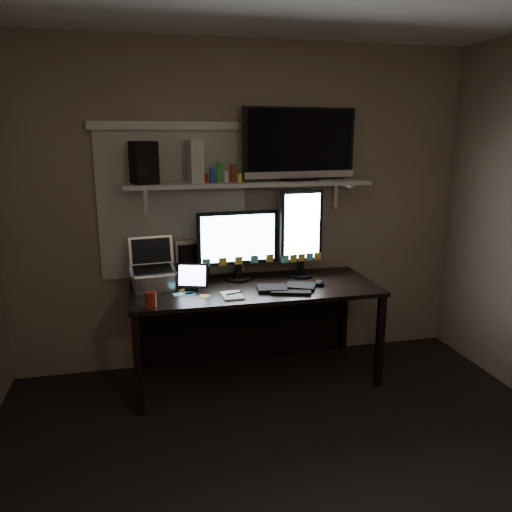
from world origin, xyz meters
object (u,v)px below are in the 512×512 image
object	(u,v)px
desk	(251,304)
tablet	(192,277)
cup	(151,300)
monitor_portrait	(301,233)
keyboard	(286,288)
tv	(299,144)
laptop	(152,265)
monitor_landscape	(238,245)
game_console	(195,161)
speaker	(144,163)
mouse	(320,283)

from	to	relation	value
desk	tablet	bearing A→B (deg)	-165.77
cup	monitor_portrait	bearing A→B (deg)	22.36
keyboard	tv	world-z (taller)	tv
keyboard	laptop	bearing A→B (deg)	-176.66
monitor_landscape	tv	bearing A→B (deg)	-2.19
monitor_landscape	laptop	distance (m)	0.66
tablet	monitor_portrait	bearing A→B (deg)	28.45
game_console	speaker	xyz separation A→B (m)	(-0.36, -0.04, -0.00)
desk	speaker	size ratio (longest dim) A/B	6.15
tablet	laptop	distance (m)	0.30
desk	laptop	bearing A→B (deg)	-177.87
desk	keyboard	size ratio (longest dim) A/B	4.15
keyboard	speaker	size ratio (longest dim) A/B	1.48
desk	laptop	world-z (taller)	laptop
keyboard	laptop	xyz separation A→B (m)	(-0.94, 0.22, 0.17)
cup	keyboard	bearing A→B (deg)	10.35
desk	game_console	xyz separation A→B (m)	(-0.39, 0.10, 1.08)
monitor_landscape	keyboard	distance (m)	0.50
game_console	speaker	distance (m)	0.36
keyboard	laptop	world-z (taller)	laptop
mouse	tablet	bearing A→B (deg)	-168.31
cup	speaker	distance (m)	0.97
monitor_portrait	keyboard	xyz separation A→B (m)	(-0.20, -0.30, -0.33)
monitor_portrait	cup	bearing A→B (deg)	-164.89
laptop	tv	distance (m)	1.40
monitor_portrait	speaker	xyz separation A→B (m)	(-1.16, -0.00, 0.55)
laptop	cup	size ratio (longest dim) A/B	3.42
mouse	game_console	bearing A→B (deg)	177.96
monitor_landscape	mouse	bearing A→B (deg)	-29.80
desk	speaker	distance (m)	1.31
game_console	tablet	bearing A→B (deg)	-113.07
keyboard	monitor_landscape	bearing A→B (deg)	149.12
monitor_portrait	game_console	xyz separation A→B (m)	(-0.80, 0.04, 0.55)
keyboard	speaker	distance (m)	1.34
desk	speaker	xyz separation A→B (m)	(-0.75, 0.05, 1.07)
laptop	game_console	bearing A→B (deg)	13.50
tablet	speaker	xyz separation A→B (m)	(-0.29, 0.17, 0.80)
monitor_portrait	tv	bearing A→B (deg)	115.45
laptop	monitor_portrait	bearing A→B (deg)	-2.21
speaker	laptop	bearing A→B (deg)	-91.21
desk	tv	bearing A→B (deg)	12.16
monitor_portrait	game_console	size ratio (longest dim) A/B	2.32
desk	tv	world-z (taller)	tv
speaker	cup	bearing A→B (deg)	-106.34
monitor_portrait	tablet	world-z (taller)	monitor_portrait
desk	monitor_portrait	xyz separation A→B (m)	(0.41, 0.06, 0.52)
keyboard	cup	size ratio (longest dim) A/B	4.15
monitor_portrait	laptop	distance (m)	1.15
laptop	desk	bearing A→B (deg)	-4.22
mouse	laptop	xyz separation A→B (m)	(-1.20, 0.18, 0.16)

